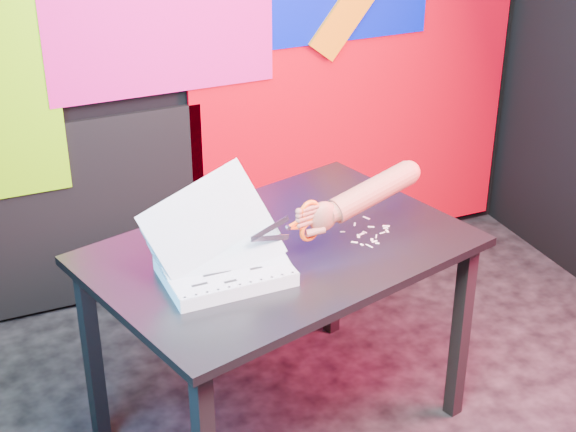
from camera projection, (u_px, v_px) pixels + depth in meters
name	position (u px, v px, depth m)	size (l,w,h in m)	color
room	(399.00, 105.00, 2.37)	(3.01, 3.01, 2.71)	black
backdrop	(235.00, 81.00, 3.76)	(2.88, 0.05, 2.08)	#BF0011
work_table	(280.00, 270.00, 2.94)	(1.38, 1.10, 0.75)	black
printout_stack	(224.00, 268.00, 2.71)	(0.44, 0.29, 0.36)	silver
scissors	(305.00, 222.00, 2.76)	(0.25, 0.06, 0.14)	#9395AF
hand_forearm	(365.00, 195.00, 2.87)	(0.48, 0.14, 0.16)	#985342
paper_clippings	(369.00, 233.00, 2.98)	(0.18, 0.21, 0.00)	white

